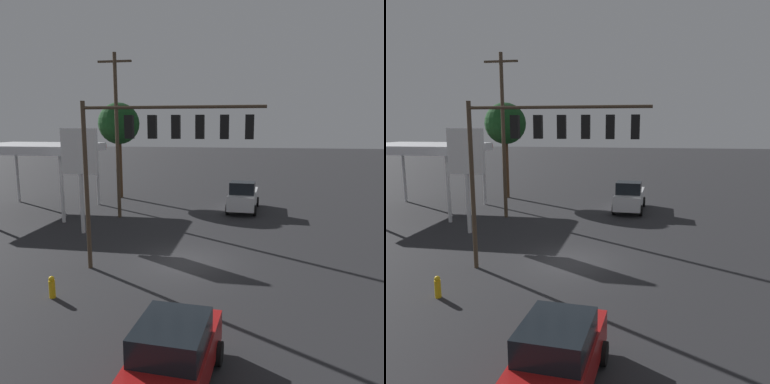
# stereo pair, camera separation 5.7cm
# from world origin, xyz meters

# --- Properties ---
(ground_plane) EXTENTS (200.00, 200.00, 0.00)m
(ground_plane) POSITION_xyz_m (0.00, 0.00, 0.00)
(ground_plane) COLOR #262628
(traffic_signal_assembly) EXTENTS (8.02, 0.43, 7.66)m
(traffic_signal_assembly) POSITION_xyz_m (0.83, 1.44, 5.98)
(traffic_signal_assembly) COLOR #473828
(traffic_signal_assembly) RESTS_ON ground
(utility_pole) EXTENTS (2.40, 0.26, 11.53)m
(utility_pole) POSITION_xyz_m (6.40, -8.25, 6.06)
(utility_pole) COLOR #473828
(utility_pole) RESTS_ON ground
(gas_station_canopy) EXTENTS (8.61, 7.26, 5.23)m
(gas_station_canopy) POSITION_xyz_m (13.41, -9.25, 4.86)
(gas_station_canopy) COLOR silver
(gas_station_canopy) RESTS_ON ground
(price_sign) EXTENTS (2.27, 0.27, 6.45)m
(price_sign) POSITION_xyz_m (7.19, -3.97, 4.71)
(price_sign) COLOR silver
(price_sign) RESTS_ON ground
(sedan_far) EXTENTS (2.28, 4.51, 1.93)m
(sedan_far) POSITION_xyz_m (-1.34, 9.09, 0.95)
(sedan_far) COLOR maroon
(sedan_far) RESTS_ON ground
(pickup_parked) EXTENTS (2.51, 5.31, 2.40)m
(pickup_parked) POSITION_xyz_m (-2.44, -11.85, 1.11)
(pickup_parked) COLOR silver
(pickup_parked) RESTS_ON ground
(street_tree) EXTENTS (3.72, 3.72, 8.68)m
(street_tree) POSITION_xyz_m (8.96, -15.63, 6.76)
(street_tree) COLOR #4C331E
(street_tree) RESTS_ON ground
(fire_hydrant) EXTENTS (0.24, 0.24, 0.88)m
(fire_hydrant) POSITION_xyz_m (4.39, 4.66, 0.44)
(fire_hydrant) COLOR gold
(fire_hydrant) RESTS_ON ground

